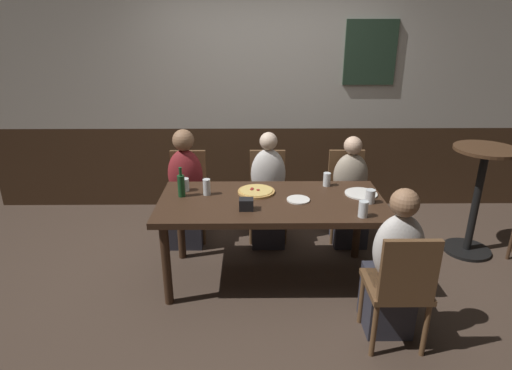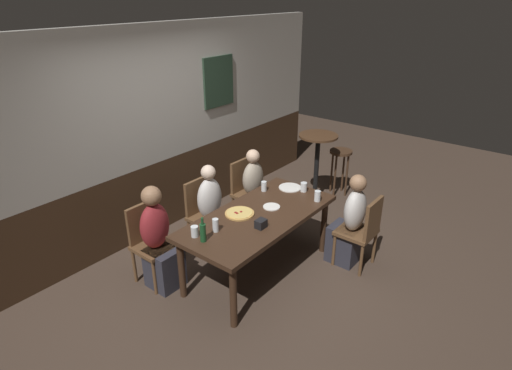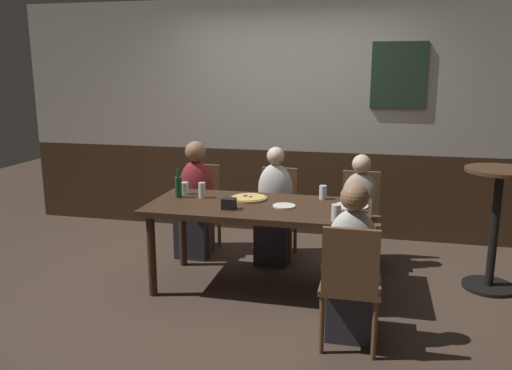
{
  "view_description": "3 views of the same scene",
  "coord_description": "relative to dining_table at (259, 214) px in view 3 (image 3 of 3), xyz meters",
  "views": [
    {
      "loc": [
        -0.16,
        -3.21,
        2.11
      ],
      "look_at": [
        -0.13,
        0.02,
        0.86
      ],
      "focal_mm": 29.96,
      "sensor_mm": 36.0,
      "label": 1
    },
    {
      "loc": [
        -3.13,
        -2.46,
        2.92
      ],
      "look_at": [
        0.06,
        0.09,
        1.04
      ],
      "focal_mm": 29.72,
      "sensor_mm": 36.0,
      "label": 2
    },
    {
      "loc": [
        0.93,
        -4.08,
        1.85
      ],
      "look_at": [
        -0.01,
        -0.04,
        0.92
      ],
      "focal_mm": 36.37,
      "sensor_mm": 36.0,
      "label": 3
    }
  ],
  "objects": [
    {
      "name": "person_left_far",
      "position": [
        -0.81,
        0.69,
        -0.17
      ],
      "size": [
        0.34,
        0.37,
        1.15
      ],
      "color": "#2D2D38",
      "rests_on": "ground_plane"
    },
    {
      "name": "pint_glass_stout",
      "position": [
        0.5,
        0.31,
        0.13
      ],
      "size": [
        0.06,
        0.06,
        0.12
      ],
      "color": "silver",
      "rests_on": "dining_table"
    },
    {
      "name": "pint_glass_pale",
      "position": [
        0.79,
        -0.06,
        0.13
      ],
      "size": [
        0.08,
        0.08,
        0.11
      ],
      "color": "silver",
      "rests_on": "dining_table"
    },
    {
      "name": "beer_bottle_green",
      "position": [
        -0.74,
        0.09,
        0.18
      ],
      "size": [
        0.06,
        0.06,
        0.25
      ],
      "color": "#194723",
      "rests_on": "dining_table"
    },
    {
      "name": "plate_white_small",
      "position": [
        0.22,
        -0.01,
        0.08
      ],
      "size": [
        0.19,
        0.19,
        0.01
      ],
      "primitive_type": "cylinder",
      "color": "white",
      "rests_on": "dining_table"
    },
    {
      "name": "chair_right_near",
      "position": [
        0.81,
        -0.85,
        -0.16
      ],
      "size": [
        0.4,
        0.4,
        0.88
      ],
      "color": "brown",
      "rests_on": "ground_plane"
    },
    {
      "name": "highball_clear",
      "position": [
        0.67,
        -0.33,
        0.13
      ],
      "size": [
        0.07,
        0.07,
        0.12
      ],
      "color": "silver",
      "rests_on": "dining_table"
    },
    {
      "name": "person_right_near",
      "position": [
        0.81,
        -0.68,
        -0.19
      ],
      "size": [
        0.34,
        0.37,
        1.12
      ],
      "color": "#2D2D38",
      "rests_on": "ground_plane"
    },
    {
      "name": "tumbler_water",
      "position": [
        -0.74,
        0.21,
        0.13
      ],
      "size": [
        0.07,
        0.07,
        0.11
      ],
      "color": "silver",
      "rests_on": "dining_table"
    },
    {
      "name": "tumbler_short",
      "position": [
        -0.54,
        0.12,
        0.14
      ],
      "size": [
        0.06,
        0.06,
        0.14
      ],
      "color": "silver",
      "rests_on": "dining_table"
    },
    {
      "name": "chair_mid_far",
      "position": [
        0.0,
        0.85,
        -0.16
      ],
      "size": [
        0.4,
        0.4,
        0.88
      ],
      "color": "brown",
      "rests_on": "ground_plane"
    },
    {
      "name": "plate_white_large",
      "position": [
        0.76,
        0.11,
        0.08
      ],
      "size": [
        0.27,
        0.27,
        0.01
      ],
      "primitive_type": "cylinder",
      "color": "white",
      "rests_on": "dining_table"
    },
    {
      "name": "pizza",
      "position": [
        -0.12,
        0.16,
        0.09
      ],
      "size": [
        0.32,
        0.32,
        0.03
      ],
      "color": "tan",
      "rests_on": "dining_table"
    },
    {
      "name": "ground_plane",
      "position": [
        0.0,
        0.0,
        -0.66
      ],
      "size": [
        12.0,
        12.0,
        0.0
      ],
      "primitive_type": "plane",
      "color": "#423328"
    },
    {
      "name": "side_bar_table",
      "position": [
        1.94,
        0.44,
        -0.04
      ],
      "size": [
        0.56,
        0.56,
        1.05
      ],
      "color": "black",
      "rests_on": "ground_plane"
    },
    {
      "name": "person_mid_far",
      "position": [
        -0.0,
        0.68,
        -0.19
      ],
      "size": [
        0.34,
        0.37,
        1.12
      ],
      "color": "#2D2D38",
      "rests_on": "ground_plane"
    },
    {
      "name": "chair_right_far",
      "position": [
        0.81,
        0.85,
        -0.16
      ],
      "size": [
        0.4,
        0.4,
        0.88
      ],
      "color": "brown",
      "rests_on": "ground_plane"
    },
    {
      "name": "chair_left_far",
      "position": [
        -0.81,
        0.85,
        -0.16
      ],
      "size": [
        0.4,
        0.4,
        0.88
      ],
      "color": "brown",
      "rests_on": "ground_plane"
    },
    {
      "name": "wall_back",
      "position": [
        0.01,
        1.65,
        0.64
      ],
      "size": [
        6.4,
        0.13,
        2.6
      ],
      "color": "#3D2819",
      "rests_on": "ground_plane"
    },
    {
      "name": "condiment_caddy",
      "position": [
        -0.2,
        -0.19,
        0.12
      ],
      "size": [
        0.11,
        0.09,
        0.09
      ],
      "primitive_type": "cube",
      "color": "black",
      "rests_on": "dining_table"
    },
    {
      "name": "dining_table",
      "position": [
        0.0,
        0.0,
        0.0
      ],
      "size": [
        1.85,
        0.86,
        0.74
      ],
      "color": "#382316",
      "rests_on": "ground_plane"
    },
    {
      "name": "person_right_far",
      "position": [
        0.81,
        0.68,
        -0.21
      ],
      "size": [
        0.34,
        0.37,
        1.08
      ],
      "color": "#2D2D38",
      "rests_on": "ground_plane"
    }
  ]
}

